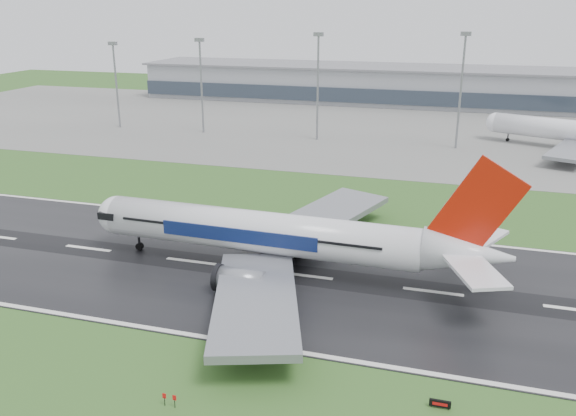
% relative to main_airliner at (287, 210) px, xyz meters
% --- Properties ---
extents(ground, '(520.00, 520.00, 0.00)m').
position_rel_main_airliner_xyz_m(ground, '(3.51, -1.45, -10.31)').
color(ground, '#2A521E').
rests_on(ground, ground).
extents(runway, '(400.00, 45.00, 0.10)m').
position_rel_main_airliner_xyz_m(runway, '(3.51, -1.45, -10.26)').
color(runway, black).
rests_on(runway, ground).
extents(apron, '(400.00, 130.00, 0.08)m').
position_rel_main_airliner_xyz_m(apron, '(3.51, 123.55, -10.27)').
color(apron, slate).
rests_on(apron, ground).
extents(terminal, '(240.00, 36.00, 15.00)m').
position_rel_main_airliner_xyz_m(terminal, '(3.51, 183.55, -2.81)').
color(terminal, gray).
rests_on(terminal, ground).
extents(main_airliner, '(70.83, 67.63, 20.42)m').
position_rel_main_airliner_xyz_m(main_airliner, '(0.00, 0.00, 0.00)').
color(main_airliner, silver).
rests_on(main_airliner, runway).
extents(runway_sign, '(2.30, 0.78, 1.04)m').
position_rel_main_airliner_xyz_m(runway_sign, '(25.92, -29.38, -9.79)').
color(runway_sign, black).
rests_on(runway_sign, ground).
extents(floodmast_0, '(0.64, 0.64, 28.18)m').
position_rel_main_airliner_xyz_m(floodmast_0, '(-91.04, 98.55, 3.78)').
color(floodmast_0, gray).
rests_on(floodmast_0, ground).
extents(floodmast_1, '(0.64, 0.64, 29.85)m').
position_rel_main_airliner_xyz_m(floodmast_1, '(-58.93, 98.55, 4.61)').
color(floodmast_1, gray).
rests_on(floodmast_1, ground).
extents(floodmast_2, '(0.64, 0.64, 32.08)m').
position_rel_main_airliner_xyz_m(floodmast_2, '(-19.27, 98.55, 5.73)').
color(floodmast_2, gray).
rests_on(floodmast_2, ground).
extents(floodmast_3, '(0.64, 0.64, 32.77)m').
position_rel_main_airliner_xyz_m(floodmast_3, '(23.92, 98.55, 6.08)').
color(floodmast_3, gray).
rests_on(floodmast_3, ground).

